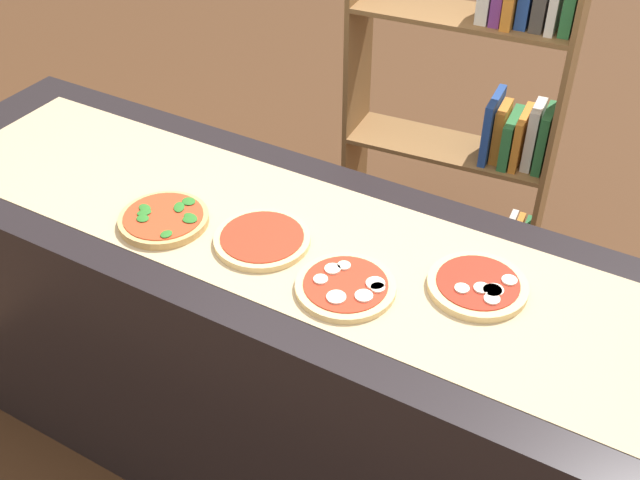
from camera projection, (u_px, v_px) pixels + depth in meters
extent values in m
plane|color=#4C2D19|center=(320.00, 468.00, 2.57)|extent=(12.00, 12.00, 0.00)
cube|color=black|center=(320.00, 371.00, 2.27)|extent=(2.66, 0.72, 0.95)
cube|color=tan|center=(320.00, 246.00, 1.97)|extent=(2.36, 0.52, 0.00)
cylinder|color=tan|center=(164.00, 219.00, 2.04)|extent=(0.24, 0.24, 0.02)
cylinder|color=red|center=(163.00, 216.00, 2.04)|extent=(0.21, 0.21, 0.00)
ellipsoid|color=#286B23|center=(179.00, 207.00, 2.06)|extent=(0.05, 0.06, 0.00)
ellipsoid|color=#286B23|center=(189.00, 201.00, 2.08)|extent=(0.05, 0.05, 0.00)
ellipsoid|color=#286B23|center=(166.00, 234.00, 1.97)|extent=(0.03, 0.04, 0.00)
ellipsoid|color=#286B23|center=(190.00, 217.00, 2.03)|extent=(0.05, 0.04, 0.00)
ellipsoid|color=#286B23|center=(145.00, 208.00, 2.06)|extent=(0.05, 0.04, 0.00)
ellipsoid|color=#286B23|center=(143.00, 218.00, 2.02)|extent=(0.04, 0.03, 0.00)
ellipsoid|color=#286B23|center=(190.00, 219.00, 2.02)|extent=(0.05, 0.05, 0.00)
ellipsoid|color=#286B23|center=(144.00, 213.00, 2.04)|extent=(0.05, 0.05, 0.00)
cylinder|color=#E5C17F|center=(262.00, 239.00, 1.98)|extent=(0.25, 0.25, 0.02)
cylinder|color=red|center=(262.00, 236.00, 1.97)|extent=(0.22, 0.22, 0.00)
cylinder|color=#E5C17F|center=(346.00, 287.00, 1.84)|extent=(0.24, 0.24, 0.02)
cylinder|color=red|center=(346.00, 284.00, 1.83)|extent=(0.20, 0.20, 0.00)
cylinder|color=#EFE5CC|center=(364.00, 296.00, 1.79)|extent=(0.04, 0.04, 0.00)
cylinder|color=#EFE5CC|center=(321.00, 279.00, 1.84)|extent=(0.04, 0.04, 0.00)
cylinder|color=#EFE5CC|center=(344.00, 266.00, 1.88)|extent=(0.03, 0.03, 0.00)
cylinder|color=#EFE5CC|center=(378.00, 288.00, 1.81)|extent=(0.04, 0.04, 0.00)
cylinder|color=#EFE5CC|center=(375.00, 283.00, 1.83)|extent=(0.05, 0.05, 0.00)
cylinder|color=#EFE5CC|center=(333.00, 269.00, 1.87)|extent=(0.04, 0.04, 0.00)
cylinder|color=#EFE5CC|center=(336.00, 297.00, 1.79)|extent=(0.05, 0.05, 0.00)
cylinder|color=#E5C17F|center=(477.00, 286.00, 1.84)|extent=(0.24, 0.24, 0.02)
cylinder|color=#AD2314|center=(478.00, 282.00, 1.83)|extent=(0.20, 0.20, 0.00)
cylinder|color=#EFE5CC|center=(463.00, 287.00, 1.81)|extent=(0.04, 0.04, 0.00)
cylinder|color=#EFE5CC|center=(482.00, 288.00, 1.81)|extent=(0.04, 0.04, 0.00)
cylinder|color=#EFE5CC|center=(494.00, 290.00, 1.80)|extent=(0.04, 0.04, 0.00)
cylinder|color=#EFE5CC|center=(509.00, 280.00, 1.83)|extent=(0.04, 0.04, 0.00)
cylinder|color=#EFE5CC|center=(493.00, 298.00, 1.78)|extent=(0.04, 0.04, 0.00)
cylinder|color=#EFE5CC|center=(492.00, 290.00, 1.80)|extent=(0.05, 0.05, 0.00)
cube|color=brown|center=(562.00, 107.00, 2.80)|extent=(0.04, 0.26, 1.68)
cube|color=brown|center=(358.00, 66.00, 3.07)|extent=(0.04, 0.26, 1.68)
cube|color=brown|center=(435.00, 253.00, 3.45)|extent=(0.81, 0.33, 0.02)
cube|color=#2D753D|center=(521.00, 252.00, 3.25)|extent=(0.05, 0.22, 0.24)
cube|color=orange|center=(513.00, 249.00, 3.26)|extent=(0.04, 0.20, 0.25)
cube|color=silver|center=(506.00, 247.00, 3.27)|extent=(0.05, 0.21, 0.25)
cube|color=#234799|center=(493.00, 251.00, 3.31)|extent=(0.06, 0.19, 0.17)
cube|color=brown|center=(448.00, 147.00, 3.11)|extent=(0.81, 0.33, 0.02)
cube|color=#2D753D|center=(545.00, 139.00, 2.91)|extent=(0.05, 0.18, 0.24)
cube|color=silver|center=(534.00, 135.00, 2.92)|extent=(0.05, 0.15, 0.25)
cube|color=orange|center=(521.00, 138.00, 2.95)|extent=(0.05, 0.21, 0.21)
cube|color=#2D753D|center=(511.00, 138.00, 2.96)|extent=(0.06, 0.22, 0.19)
cube|color=orange|center=(501.00, 132.00, 2.97)|extent=(0.05, 0.15, 0.22)
cube|color=#234799|center=(492.00, 126.00, 2.97)|extent=(0.05, 0.22, 0.26)
cube|color=brown|center=(464.00, 16.00, 2.76)|extent=(0.81, 0.33, 0.02)
cube|color=silver|center=(557.00, 5.00, 2.61)|extent=(0.05, 0.18, 0.16)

